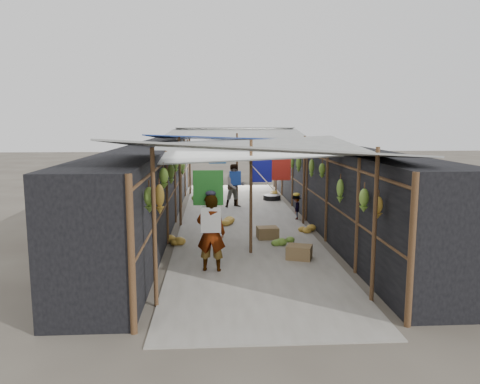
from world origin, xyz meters
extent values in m
plane|color=#6B6356|center=(0.00, 0.00, 0.00)|extent=(80.00, 80.00, 0.00)
cube|color=#9E998E|center=(0.00, 6.50, 0.01)|extent=(3.60, 16.00, 0.02)
cube|color=black|center=(-2.70, 6.50, 1.15)|extent=(1.40, 15.00, 2.30)
cube|color=black|center=(2.70, 6.50, 1.15)|extent=(1.40, 15.00, 2.30)
cube|color=#92704A|center=(0.54, 4.29, 0.16)|extent=(0.56, 0.46, 0.32)
cube|color=#92704A|center=(1.02, 2.45, 0.16)|extent=(0.64, 0.58, 0.32)
cube|color=#92704A|center=(-0.80, 8.85, 0.13)|extent=(0.48, 0.43, 0.26)
cylinder|color=black|center=(1.41, 10.26, 0.10)|extent=(0.67, 0.67, 0.20)
imported|color=white|center=(-0.90, 1.76, 0.79)|extent=(0.63, 0.46, 1.59)
imported|color=#223EAA|center=(-0.08, 8.85, 0.76)|extent=(0.89, 0.79, 1.53)
imported|color=#47423E|center=(1.70, 6.63, 0.39)|extent=(0.37, 0.54, 0.78)
cylinder|color=brown|center=(-1.80, 0.00, 1.30)|extent=(0.07, 0.07, 2.60)
cylinder|color=brown|center=(1.80, 0.00, 1.30)|extent=(0.07, 0.07, 2.60)
cylinder|color=brown|center=(0.00, 3.00, 1.30)|extent=(0.07, 0.07, 2.60)
cylinder|color=brown|center=(-1.80, 6.00, 1.30)|extent=(0.07, 0.07, 2.60)
cylinder|color=brown|center=(1.80, 6.00, 1.30)|extent=(0.07, 0.07, 2.60)
cylinder|color=brown|center=(0.00, 9.00, 1.30)|extent=(0.07, 0.07, 2.60)
cylinder|color=brown|center=(-1.80, 12.00, 1.30)|extent=(0.07, 0.07, 2.60)
cylinder|color=brown|center=(1.80, 12.00, 1.30)|extent=(0.07, 0.07, 2.60)
cube|color=#9E9F99|center=(0.00, 1.00, 2.50)|extent=(5.21, 3.19, 0.52)
cube|color=#9E9F99|center=(0.20, 4.20, 2.35)|extent=(5.23, 3.73, 0.50)
cube|color=navy|center=(-0.10, 7.50, 2.45)|extent=(5.40, 3.60, 0.41)
cube|color=#9E9F99|center=(0.00, 10.80, 2.55)|extent=(5.37, 3.66, 0.27)
cube|color=#9E9F99|center=(0.10, 13.20, 2.65)|extent=(5.00, 1.99, 0.24)
cylinder|color=brown|center=(-2.00, 6.50, 2.05)|extent=(0.06, 15.00, 0.06)
cylinder|color=brown|center=(2.00, 6.50, 2.05)|extent=(0.06, 15.00, 0.06)
cylinder|color=gray|center=(0.00, 6.50, 2.05)|extent=(0.02, 15.00, 0.02)
cube|color=#215A9B|center=(-0.68, 10.01, 1.75)|extent=(0.65, 0.03, 0.60)
cube|color=red|center=(0.97, 4.91, 1.75)|extent=(0.50, 0.03, 0.60)
cube|color=silver|center=(0.88, 8.97, 1.77)|extent=(0.60, 0.03, 0.55)
cube|color=#191DA8|center=(0.44, 4.94, 1.72)|extent=(0.55, 0.03, 0.65)
cube|color=#216522|center=(-0.95, 1.81, 1.70)|extent=(0.60, 0.03, 0.70)
ellipsoid|color=olive|center=(-1.88, 0.10, 1.75)|extent=(0.18, 0.15, 0.43)
ellipsoid|color=#BA8E30|center=(-1.88, 1.52, 1.52)|extent=(0.19, 0.16, 0.59)
ellipsoid|color=olive|center=(-1.88, 2.39, 1.82)|extent=(0.20, 0.17, 0.45)
ellipsoid|color=olive|center=(-1.88, 4.11, 1.72)|extent=(0.17, 0.15, 0.51)
ellipsoid|color=olive|center=(-1.88, 5.64, 1.80)|extent=(0.15, 0.13, 0.40)
ellipsoid|color=olive|center=(-1.88, 7.49, 1.63)|extent=(0.14, 0.12, 0.38)
ellipsoid|color=olive|center=(-1.88, 8.49, 1.49)|extent=(0.19, 0.16, 0.58)
ellipsoid|color=olive|center=(-1.88, 9.93, 1.74)|extent=(0.17, 0.14, 0.52)
ellipsoid|color=olive|center=(-1.88, 11.69, 1.81)|extent=(0.15, 0.12, 0.43)
ellipsoid|color=olive|center=(-1.88, 13.26, 1.76)|extent=(0.16, 0.14, 0.45)
ellipsoid|color=#BA8E30|center=(1.88, 0.09, 1.59)|extent=(0.15, 0.13, 0.38)
ellipsoid|color=olive|center=(1.88, 0.82, 1.58)|extent=(0.18, 0.15, 0.44)
ellipsoid|color=olive|center=(1.88, 2.42, 1.52)|extent=(0.16, 0.14, 0.53)
ellipsoid|color=olive|center=(1.88, 4.12, 1.78)|extent=(0.17, 0.14, 0.38)
ellipsoid|color=olive|center=(1.88, 5.37, 1.72)|extent=(0.16, 0.13, 0.52)
ellipsoid|color=olive|center=(1.88, 7.31, 1.65)|extent=(0.18, 0.15, 0.49)
ellipsoid|color=olive|center=(1.88, 8.53, 1.59)|extent=(0.14, 0.12, 0.40)
ellipsoid|color=#BA8E30|center=(1.88, 10.42, 1.82)|extent=(0.17, 0.14, 0.46)
ellipsoid|color=#BA8E30|center=(1.88, 11.43, 1.57)|extent=(0.16, 0.13, 0.55)
ellipsoid|color=#BA8E30|center=(1.88, 13.42, 1.63)|extent=(0.19, 0.16, 0.43)
ellipsoid|color=olive|center=(0.88, 3.85, 0.13)|extent=(0.54, 0.46, 0.27)
ellipsoid|color=#BA8E30|center=(1.58, 11.08, 0.17)|extent=(0.69, 0.59, 0.35)
ellipsoid|color=olive|center=(-1.26, 10.42, 0.14)|extent=(0.58, 0.49, 0.29)
ellipsoid|color=#BA8E30|center=(1.62, 5.07, 0.13)|extent=(0.52, 0.44, 0.26)
ellipsoid|color=#BA8E30|center=(-0.46, 6.08, 0.13)|extent=(0.51, 0.44, 0.26)
ellipsoid|color=#BA8E30|center=(-1.65, 3.81, 0.14)|extent=(0.58, 0.49, 0.29)
camera|label=1|loc=(-0.86, -7.38, 3.00)|focal=35.00mm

